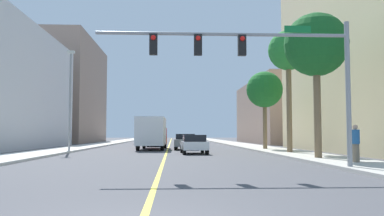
% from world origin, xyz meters
% --- Properties ---
extents(ground, '(192.00, 192.00, 0.00)m').
position_xyz_m(ground, '(0.00, 42.00, 0.00)').
color(ground, '#47474C').
extents(sidewalk_left, '(3.39, 168.00, 0.15)m').
position_xyz_m(sidewalk_left, '(-8.92, 42.00, 0.07)').
color(sidewalk_left, beige).
rests_on(sidewalk_left, ground).
extents(sidewalk_right, '(3.39, 168.00, 0.15)m').
position_xyz_m(sidewalk_right, '(8.92, 42.00, 0.07)').
color(sidewalk_right, '#B2ADA3').
rests_on(sidewalk_right, ground).
extents(lane_marking_center, '(0.16, 144.00, 0.01)m').
position_xyz_m(lane_marking_center, '(0.00, 42.00, 0.00)').
color(lane_marking_center, yellow).
rests_on(lane_marking_center, ground).
extents(building_left_far, '(17.12, 22.19, 16.64)m').
position_xyz_m(building_left_far, '(-21.00, 60.13, 8.32)').
color(building_left_far, gray).
rests_on(building_left_far, ground).
extents(building_right_far, '(15.36, 25.42, 9.51)m').
position_xyz_m(building_right_far, '(20.12, 54.99, 4.76)').
color(building_right_far, gray).
rests_on(building_right_far, ground).
extents(traffic_signal_mast, '(10.32, 0.36, 5.91)m').
position_xyz_m(traffic_signal_mast, '(4.05, 9.87, 4.51)').
color(traffic_signal_mast, gray).
rests_on(traffic_signal_mast, sidewalk_right).
extents(street_lamp, '(0.56, 0.28, 7.97)m').
position_xyz_m(street_lamp, '(-7.73, 26.00, 4.56)').
color(street_lamp, gray).
rests_on(street_lamp, sidewalk_left).
extents(palm_near, '(3.55, 3.55, 8.08)m').
position_xyz_m(palm_near, '(8.50, 15.70, 6.38)').
color(palm_near, brown).
rests_on(palm_near, sidewalk_right).
extents(palm_mid, '(2.90, 2.90, 8.81)m').
position_xyz_m(palm_mid, '(8.83, 22.11, 7.35)').
color(palm_mid, brown).
rests_on(palm_mid, sidewalk_right).
extents(palm_far, '(3.20, 3.20, 6.81)m').
position_xyz_m(palm_far, '(8.57, 28.52, 5.30)').
color(palm_far, brown).
rests_on(palm_far, sidewalk_right).
extents(car_yellow, '(1.99, 3.97, 1.35)m').
position_xyz_m(car_yellow, '(1.98, 47.17, 0.72)').
color(car_yellow, gold).
rests_on(car_yellow, ground).
extents(car_blue, '(1.93, 4.52, 1.36)m').
position_xyz_m(car_blue, '(-1.42, 39.34, 0.71)').
color(car_blue, '#1E389E').
rests_on(car_blue, ground).
extents(car_white, '(1.94, 4.08, 1.38)m').
position_xyz_m(car_white, '(2.02, 23.05, 0.72)').
color(car_white, white).
rests_on(car_white, ground).
extents(car_gray, '(2.11, 3.98, 1.44)m').
position_xyz_m(car_gray, '(1.64, 30.27, 0.74)').
color(car_gray, slate).
rests_on(car_gray, ground).
extents(delivery_truck, '(2.58, 8.46, 2.89)m').
position_xyz_m(delivery_truck, '(-1.42, 30.67, 1.56)').
color(delivery_truck, red).
rests_on(delivery_truck, ground).
extents(pedestrian, '(0.38, 0.38, 1.73)m').
position_xyz_m(pedestrian, '(8.96, 12.17, 1.02)').
color(pedestrian, '#726651').
rests_on(pedestrian, sidewalk_right).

